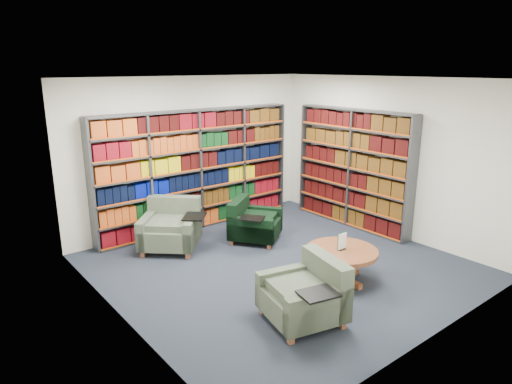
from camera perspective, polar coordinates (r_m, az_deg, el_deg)
room_shell at (r=6.66m, az=3.22°, el=1.82°), size 5.02×5.02×2.82m
bookshelf_back at (r=8.57m, az=-7.29°, el=2.75°), size 4.00×0.28×2.20m
bookshelf_right at (r=8.79m, az=12.03°, el=2.86°), size 0.28×2.50×2.20m
chair_teal_left at (r=7.83m, az=-10.50°, el=-4.49°), size 1.27×1.27×0.82m
chair_green_right at (r=8.02m, az=-0.61°, el=-3.99°), size 1.12×1.12×0.73m
chair_teal_front at (r=5.64m, az=6.55°, el=-12.78°), size 1.02×1.10×0.77m
coffee_table at (r=6.61m, az=10.64°, el=-7.86°), size 1.01×1.01×0.71m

